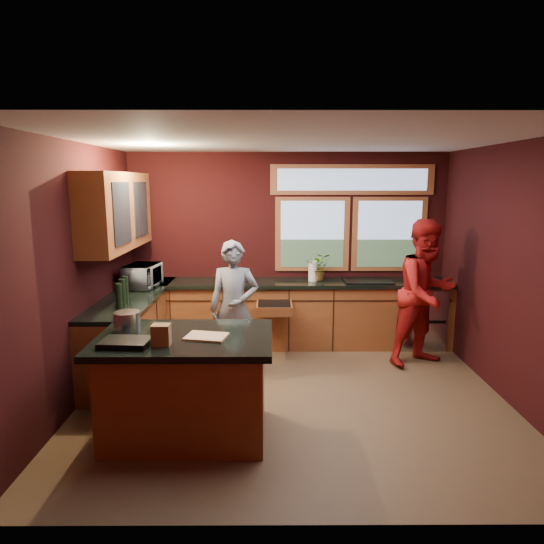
{
  "coord_description": "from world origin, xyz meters",
  "views": [
    {
      "loc": [
        -0.26,
        -4.91,
        2.3
      ],
      "look_at": [
        -0.23,
        0.4,
        1.3
      ],
      "focal_mm": 32.0,
      "sensor_mm": 36.0,
      "label": 1
    }
  ],
  "objects_px": {
    "person_grey": "(234,308)",
    "stock_pot": "(127,321)",
    "person_red": "(426,293)",
    "cutting_board": "(206,337)",
    "island": "(186,385)"
  },
  "relations": [
    {
      "from": "person_grey",
      "to": "stock_pot",
      "type": "bearing_deg",
      "value": -121.48
    },
    {
      "from": "person_red",
      "to": "cutting_board",
      "type": "relative_size",
      "value": 5.28
    },
    {
      "from": "cutting_board",
      "to": "island",
      "type": "bearing_deg",
      "value": 165.96
    },
    {
      "from": "person_grey",
      "to": "island",
      "type": "bearing_deg",
      "value": -100.57
    },
    {
      "from": "person_grey",
      "to": "cutting_board",
      "type": "distance_m",
      "value": 1.54
    },
    {
      "from": "person_red",
      "to": "island",
      "type": "bearing_deg",
      "value": -172.92
    },
    {
      "from": "cutting_board",
      "to": "stock_pot",
      "type": "relative_size",
      "value": 1.46
    },
    {
      "from": "person_red",
      "to": "cutting_board",
      "type": "height_order",
      "value": "person_red"
    },
    {
      "from": "island",
      "to": "stock_pot",
      "type": "bearing_deg",
      "value": 164.74
    },
    {
      "from": "island",
      "to": "person_red",
      "type": "relative_size",
      "value": 0.84
    },
    {
      "from": "cutting_board",
      "to": "stock_pot",
      "type": "distance_m",
      "value": 0.78
    },
    {
      "from": "island",
      "to": "cutting_board",
      "type": "xyz_separation_m",
      "value": [
        0.2,
        -0.05,
        0.48
      ]
    },
    {
      "from": "person_grey",
      "to": "stock_pot",
      "type": "relative_size",
      "value": 6.73
    },
    {
      "from": "person_grey",
      "to": "stock_pot",
      "type": "height_order",
      "value": "person_grey"
    },
    {
      "from": "cutting_board",
      "to": "stock_pot",
      "type": "xyz_separation_m",
      "value": [
        -0.75,
        0.2,
        0.08
      ]
    }
  ]
}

